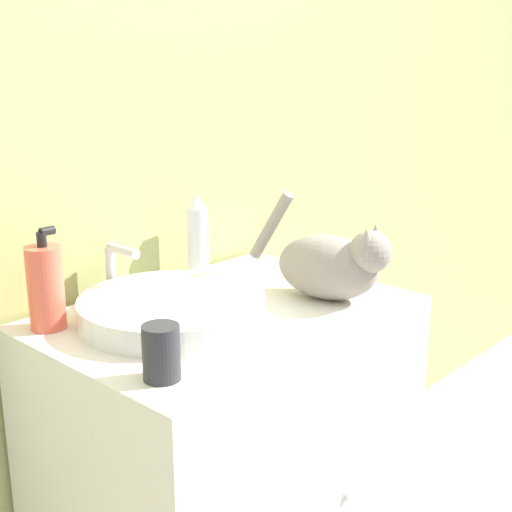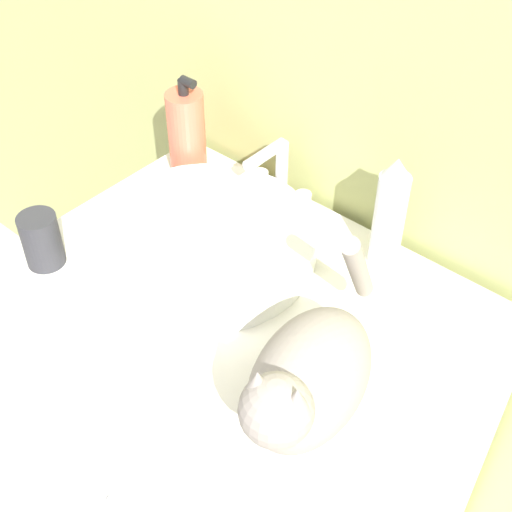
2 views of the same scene
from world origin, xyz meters
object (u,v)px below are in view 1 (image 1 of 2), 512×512
soap_bottle (46,287)px  cat (332,264)px  spray_bottle (198,237)px  cup (161,353)px

soap_bottle → cat: bearing=-30.3°
cat → soap_bottle: bearing=-132.6°
cat → spray_bottle: (-0.10, 0.35, 0.02)m
cat → spray_bottle: size_ratio=1.69×
cat → cup: 0.55m
soap_bottle → cup: (0.00, -0.36, -0.04)m
cat → cup: (-0.54, -0.04, -0.03)m
cat → soap_bottle: size_ratio=1.70×
spray_bottle → cat: bearing=-74.4°
cup → soap_bottle: bearing=90.7°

